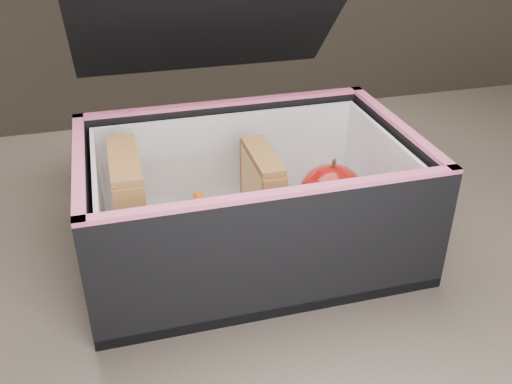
% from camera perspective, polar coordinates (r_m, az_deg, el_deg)
% --- Properties ---
extents(kitchen_table, '(1.20, 0.80, 0.75)m').
position_cam_1_polar(kitchen_table, '(0.68, 4.16, -11.96)').
color(kitchen_table, '#62564B').
rests_on(kitchen_table, ground).
extents(lunch_bag, '(0.33, 0.37, 0.28)m').
position_cam_1_polar(lunch_bag, '(0.59, -0.85, 0.29)').
color(lunch_bag, black).
rests_on(lunch_bag, kitchen_table).
extents(plastic_tub, '(0.18, 0.13, 0.07)m').
position_cam_1_polar(plastic_tub, '(0.59, -5.75, -2.24)').
color(plastic_tub, white).
rests_on(plastic_tub, lunch_bag).
extents(sandwich_left, '(0.03, 0.10, 0.11)m').
position_cam_1_polar(sandwich_left, '(0.57, -12.52, -1.41)').
color(sandwich_left, '#E7C08A').
rests_on(sandwich_left, plastic_tub).
extents(sandwich_right, '(0.02, 0.09, 0.10)m').
position_cam_1_polar(sandwich_right, '(0.59, 0.62, -0.21)').
color(sandwich_right, '#E7C08A').
rests_on(sandwich_right, plastic_tub).
extents(carrot_sticks, '(0.04, 0.15, 0.03)m').
position_cam_1_polar(carrot_sticks, '(0.59, -5.32, -3.96)').
color(carrot_sticks, '#FB4B13').
rests_on(carrot_sticks, plastic_tub).
extents(paper_napkin, '(0.11, 0.11, 0.01)m').
position_cam_1_polar(paper_napkin, '(0.64, 7.83, -2.95)').
color(paper_napkin, white).
rests_on(paper_napkin, lunch_bag).
extents(red_apple, '(0.09, 0.09, 0.07)m').
position_cam_1_polar(red_apple, '(0.62, 7.57, -0.19)').
color(red_apple, '#830000').
rests_on(red_apple, paper_napkin).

